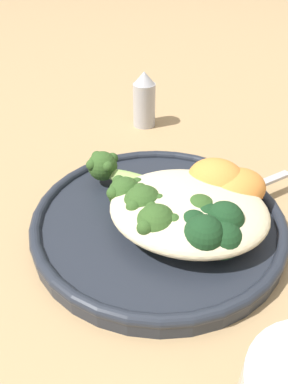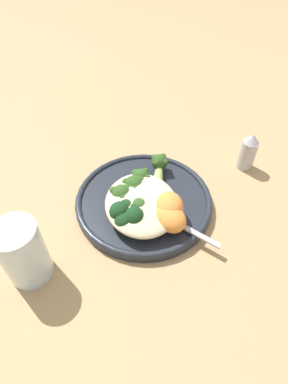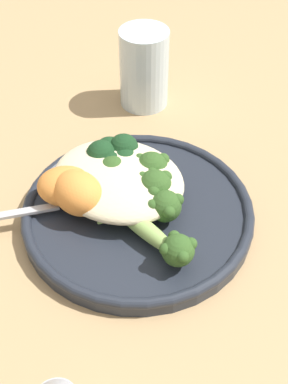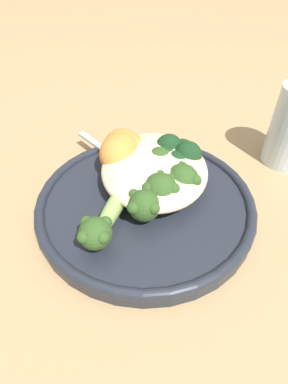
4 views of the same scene
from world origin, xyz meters
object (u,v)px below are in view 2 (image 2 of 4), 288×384
Objects in this scene: quinoa_mound at (141,203)px; water_glass at (23,253)px; kale_tuft at (128,214)px; spoon at (173,220)px; broccoli_stalk_3 at (127,196)px; broccoli_stalk_2 at (137,188)px; sweet_potato_chunk_0 at (169,207)px; salt_shaker at (248,152)px; broccoli_stalk_1 at (143,181)px; sweet_potato_chunk_1 at (169,218)px; broccoli_stalk_4 at (142,207)px; broccoli_stalk_0 at (159,170)px; plate at (144,200)px; sweet_potato_chunk_2 at (163,208)px.

quinoa_mound is 0.21m from water_glass.
kale_tuft is 0.08m from spoon.
broccoli_stalk_3 reaches higher than spoon.
sweet_potato_chunk_0 reaches higher than broccoli_stalk_2.
broccoli_stalk_2 is 0.22m from water_glass.
kale_tuft is at bearing 113.42° from salt_shaker.
broccoli_stalk_3 is (-0.03, 0.04, 0.00)m from broccoli_stalk_1.
broccoli_stalk_3 is 1.85× the size of sweet_potato_chunk_0.
sweet_potato_chunk_1 is (-0.10, -0.03, 0.00)m from broccoli_stalk_1.
salt_shaker is (0.10, -0.25, 0.00)m from broccoli_stalk_4.
broccoli_stalk_2 is at bearing 147.82° from broccoli_stalk_0.
plate is at bearing -35.51° from kale_tuft.
salt_shaker is (0.12, -0.27, -0.00)m from kale_tuft.
broccoli_stalk_2 is at bearing -59.52° from water_glass.
sweet_potato_chunk_1 is at bearing -137.46° from quinoa_mound.
sweet_potato_chunk_1 is 0.57× the size of water_glass.
broccoli_stalk_3 is (0.02, 0.02, 0.00)m from quinoa_mound.
broccoli_stalk_0 is at bearing -74.69° from broccoli_stalk_1.
kale_tuft is at bearing 103.15° from broccoli_stalk_2.
salt_shaker is at bearing -129.57° from broccoli_stalk_2.
sweet_potato_chunk_2 is (-0.10, 0.02, 0.00)m from broccoli_stalk_0.
kale_tuft is (-0.01, 0.06, 0.00)m from sweet_potato_chunk_2.
plate is 2.93× the size of broccoli_stalk_1.
broccoli_stalk_4 is 0.04m from sweet_potato_chunk_2.
water_glass reaches higher than spoon.
spoon is at bearing -150.77° from plate.
broccoli_stalk_1 is at bearing -129.23° from broccoli_stalk_3.
plate is 0.07m from kale_tuft.
broccoli_stalk_4 reaches higher than sweet_potato_chunk_2.
broccoli_stalk_2 is 0.07m from sweet_potato_chunk_2.
spoon is 0.95× the size of water_glass.
broccoli_stalk_2 is 1.29× the size of sweet_potato_chunk_1.
quinoa_mound is at bearing -68.83° from water_glass.
sweet_potato_chunk_0 is (-0.11, 0.01, 0.01)m from broccoli_stalk_0.
water_glass is (-0.04, 0.24, 0.03)m from spoon.
sweet_potato_chunk_1 is 0.25m from salt_shaker.
quinoa_mound is 1.33× the size of broccoli_stalk_0.
broccoli_stalk_3 is at bearing -92.29° from broccoli_stalk_4.
broccoli_stalk_1 is (0.03, -0.00, 0.03)m from plate.
broccoli_stalk_4 is 0.93× the size of salt_shaker.
broccoli_stalk_2 is 0.73× the size of water_glass.
sweet_potato_chunk_0 is (-0.05, -0.03, 0.03)m from plate.
broccoli_stalk_3 is at bearing 54.73° from sweet_potato_chunk_0.
water_glass is (-0.11, 0.19, 0.01)m from broccoli_stalk_2.
plate is 0.05m from broccoli_stalk_4.
broccoli_stalk_0 reaches higher than spoon.
quinoa_mound is 0.03m from broccoli_stalk_3.
plate is 4.14× the size of sweet_potato_chunk_1.
salt_shaker reaches higher than spoon.
plate is 3.28× the size of broccoli_stalk_4.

